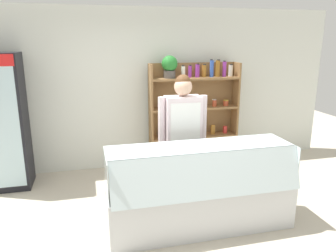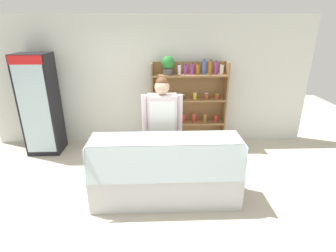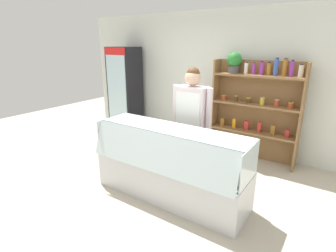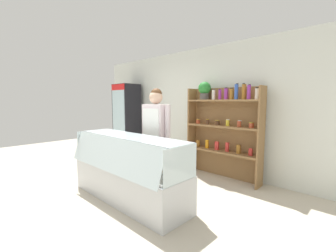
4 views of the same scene
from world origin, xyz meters
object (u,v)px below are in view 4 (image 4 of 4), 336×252
drinks_fridge (127,120)px  deli_display_case (128,180)px  shelving_unit (222,123)px  shop_clerk (156,129)px

drinks_fridge → deli_display_case: bearing=-35.7°
drinks_fridge → shelving_unit: (2.94, 0.17, 0.09)m
drinks_fridge → deli_display_case: size_ratio=0.92×
shelving_unit → shop_clerk: 1.40m
drinks_fridge → shelving_unit: bearing=3.3°
shop_clerk → drinks_fridge: bearing=155.0°
drinks_fridge → shop_clerk: size_ratio=1.14×
shelving_unit → deli_display_case: shelving_unit is taller
shelving_unit → deli_display_case: bearing=-104.6°
shop_clerk → deli_display_case: bearing=-87.1°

